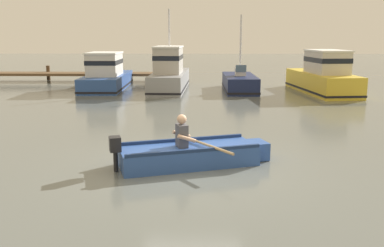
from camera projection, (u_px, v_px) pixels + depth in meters
The scene contains 7 objects.
ground_plane at pixel (192, 166), 9.52m from camera, with size 120.00×120.00×0.00m, color slate.
wooden_dock at pixel (44, 74), 27.05m from camera, with size 15.78×1.64×1.10m.
rowboat_with_person at pixel (191, 154), 9.58m from camera, with size 3.66×2.00×1.19m.
moored_boat_blue at pixel (106, 75), 23.27m from camera, with size 2.26×6.19×2.03m.
moored_boat_grey at pixel (170, 74), 22.80m from camera, with size 1.96×6.49×4.31m.
moored_boat_navy at pixel (240, 83), 22.43m from camera, with size 1.67×4.56×3.98m.
moored_boat_yellow at pixel (323, 77), 21.54m from camera, with size 2.60×6.15×2.21m.
Camera 1 is at (0.20, -9.11, 2.92)m, focal length 39.06 mm.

